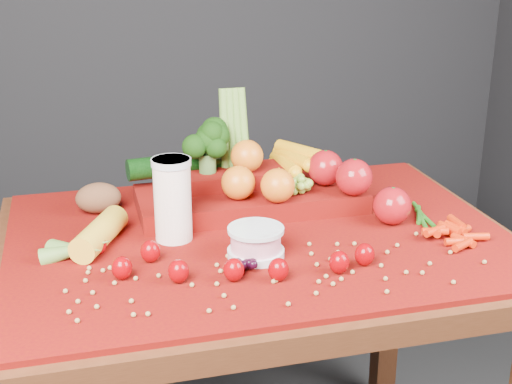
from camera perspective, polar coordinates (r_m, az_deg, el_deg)
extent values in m
cube|color=#391A0D|center=(1.55, 0.19, -4.59)|extent=(1.10, 0.80, 0.05)
cube|color=#391A0D|center=(1.98, -16.29, -11.89)|extent=(0.06, 0.06, 0.70)
cube|color=#391A0D|center=(2.15, 10.48, -8.67)|extent=(0.06, 0.06, 0.70)
cube|color=#690F03|center=(1.53, 0.19, -3.54)|extent=(1.05, 0.75, 0.01)
cylinder|color=white|center=(1.48, -6.69, -0.60)|extent=(0.08, 0.08, 0.18)
cylinder|color=silver|center=(1.46, -6.82, 2.40)|extent=(0.08, 0.08, 0.01)
cylinder|color=silver|center=(1.42, -0.02, -4.89)|extent=(0.11, 0.11, 0.02)
cylinder|color=pink|center=(1.41, -0.02, -3.74)|extent=(0.10, 0.10, 0.05)
cylinder|color=silver|center=(1.40, -0.02, -3.03)|extent=(0.11, 0.11, 0.01)
ellipsoid|color=#970105|center=(1.41, -8.45, -4.71)|extent=(0.04, 0.04, 0.04)
cone|color=#0C4814|center=(1.40, -8.49, -3.92)|extent=(0.03, 0.03, 0.01)
ellipsoid|color=#970105|center=(1.35, -10.68, -5.99)|extent=(0.04, 0.04, 0.04)
cone|color=#0C4814|center=(1.35, -10.74, -5.17)|extent=(0.03, 0.03, 0.01)
ellipsoid|color=#970105|center=(1.33, -6.22, -6.32)|extent=(0.04, 0.04, 0.04)
cone|color=#0C4814|center=(1.32, -6.25, -5.48)|extent=(0.03, 0.03, 0.01)
ellipsoid|color=#970105|center=(1.33, -1.78, -6.24)|extent=(0.04, 0.04, 0.04)
cone|color=#0C4814|center=(1.32, -1.79, -5.40)|extent=(0.03, 0.03, 0.01)
ellipsoid|color=#970105|center=(1.33, 1.80, -6.22)|extent=(0.04, 0.04, 0.04)
cone|color=#0C4814|center=(1.32, 1.81, -5.38)|extent=(0.03, 0.03, 0.01)
ellipsoid|color=#970105|center=(1.36, 6.67, -5.61)|extent=(0.04, 0.04, 0.04)
cone|color=#0C4814|center=(1.35, 6.71, -4.79)|extent=(0.03, 0.03, 0.01)
ellipsoid|color=#970105|center=(1.51, -6.63, -2.94)|extent=(0.04, 0.04, 0.04)
cone|color=#0C4814|center=(1.50, -6.67, -2.19)|extent=(0.03, 0.03, 0.01)
ellipsoid|color=#970105|center=(1.46, -12.63, -4.11)|extent=(0.04, 0.04, 0.04)
cone|color=#0C4814|center=(1.45, -12.69, -3.34)|extent=(0.03, 0.03, 0.01)
ellipsoid|color=#970105|center=(1.40, 8.68, -4.97)|extent=(0.04, 0.04, 0.04)
cone|color=#0C4814|center=(1.39, 8.73, -4.17)|extent=(0.03, 0.03, 0.01)
cylinder|color=gold|center=(1.50, -12.41, -3.27)|extent=(0.13, 0.19, 0.06)
ellipsoid|color=brown|center=(1.67, -12.50, -0.47)|extent=(0.10, 0.08, 0.07)
cube|color=#690F03|center=(1.66, -0.47, -0.56)|extent=(0.52, 0.22, 0.04)
cube|color=#690F03|center=(1.69, -1.55, 1.23)|extent=(0.28, 0.12, 0.03)
sphere|color=maroon|center=(1.63, 7.85, 1.19)|extent=(0.08, 0.08, 0.08)
sphere|color=maroon|center=(1.60, 10.84, -1.08)|extent=(0.08, 0.08, 0.08)
sphere|color=maroon|center=(1.68, 5.56, 1.94)|extent=(0.08, 0.08, 0.08)
sphere|color=#DE5C1A|center=(1.59, -1.43, 0.74)|extent=(0.08, 0.08, 0.08)
sphere|color=#DE5C1A|center=(1.57, 1.75, 0.52)|extent=(0.08, 0.08, 0.08)
sphere|color=#DE5C1A|center=(1.66, -0.73, 2.89)|extent=(0.08, 0.08, 0.08)
cylinder|color=orange|center=(1.73, 1.72, 1.71)|extent=(0.06, 0.15, 0.04)
cylinder|color=orange|center=(1.74, 2.36, 2.23)|extent=(0.04, 0.15, 0.04)
cylinder|color=orange|center=(1.74, 3.00, 2.76)|extent=(0.07, 0.15, 0.04)
cylinder|color=orange|center=(1.74, 3.48, 3.26)|extent=(0.09, 0.15, 0.04)
cylinder|color=#3F662D|center=(1.66, -3.90, 2.33)|extent=(0.04, 0.04, 0.04)
cylinder|color=olive|center=(1.70, -2.54, 4.56)|extent=(0.03, 0.06, 0.22)
cylinder|color=olive|center=(1.70, -2.01, 4.59)|extent=(0.02, 0.06, 0.22)
cylinder|color=olive|center=(1.70, -1.49, 4.63)|extent=(0.02, 0.06, 0.22)
cylinder|color=olive|center=(1.71, -0.96, 4.67)|extent=(0.03, 0.06, 0.22)
cylinder|color=black|center=(1.69, -6.48, 2.17)|extent=(0.23, 0.08, 0.05)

